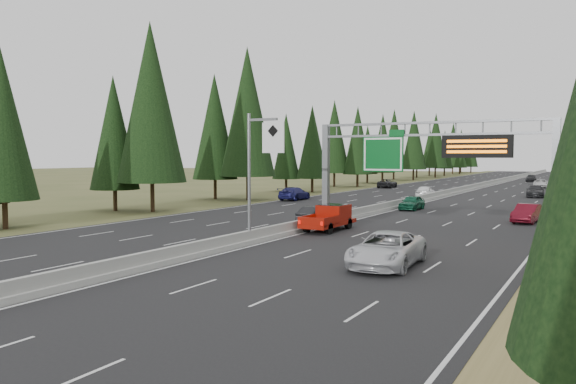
% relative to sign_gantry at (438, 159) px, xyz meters
% --- Properties ---
extents(road, '(32.00, 260.00, 0.08)m').
position_rel_sign_gantry_xyz_m(road, '(-8.92, 45.12, -5.23)').
color(road, black).
rests_on(road, ground).
extents(shoulder_left, '(3.60, 260.00, 0.06)m').
position_rel_sign_gantry_xyz_m(shoulder_left, '(-26.72, 45.12, -5.24)').
color(shoulder_left, '#434D23').
rests_on(shoulder_left, ground).
extents(median_barrier, '(0.70, 260.00, 0.85)m').
position_rel_sign_gantry_xyz_m(median_barrier, '(-8.92, 45.12, -4.85)').
color(median_barrier, '#989893').
rests_on(median_barrier, road).
extents(sign_gantry, '(16.75, 0.98, 7.80)m').
position_rel_sign_gantry_xyz_m(sign_gantry, '(0.00, 0.00, 0.00)').
color(sign_gantry, slate).
rests_on(sign_gantry, road).
extents(hov_sign_pole, '(2.80, 0.50, 8.00)m').
position_rel_sign_gantry_xyz_m(hov_sign_pole, '(-8.33, -9.92, -0.54)').
color(hov_sign_pole, slate).
rests_on(hov_sign_pole, road).
extents(tree_row_left, '(11.79, 236.55, 18.87)m').
position_rel_sign_gantry_xyz_m(tree_row_left, '(-30.71, 30.19, 3.70)').
color(tree_row_left, black).
rests_on(tree_row_left, ground).
extents(silver_minivan, '(3.15, 6.21, 1.68)m').
position_rel_sign_gantry_xyz_m(silver_minivan, '(0.82, -12.34, -4.35)').
color(silver_minivan, silver).
rests_on(silver_minivan, road).
extents(red_pickup, '(2.03, 5.67, 1.85)m').
position_rel_sign_gantry_xyz_m(red_pickup, '(-7.42, -1.35, -4.17)').
color(red_pickup, black).
rests_on(red_pickup, road).
extents(car_ahead_green, '(1.76, 4.31, 1.46)m').
position_rel_sign_gantry_xyz_m(car_ahead_green, '(-6.98, 16.70, -4.46)').
color(car_ahead_green, '#124F34').
rests_on(car_ahead_green, road).
extents(car_ahead_dkred, '(2.06, 4.73, 1.51)m').
position_rel_sign_gantry_xyz_m(car_ahead_dkred, '(4.51, 10.68, -4.43)').
color(car_ahead_dkred, '#590C18').
rests_on(car_ahead_dkred, road).
extents(car_ahead_dkgrey, '(2.69, 5.54, 1.55)m').
position_rel_sign_gantry_xyz_m(car_ahead_dkgrey, '(1.82, 42.07, -4.41)').
color(car_ahead_dkgrey, black).
rests_on(car_ahead_dkgrey, road).
extents(car_ahead_white, '(2.81, 5.33, 1.43)m').
position_rel_sign_gantry_xyz_m(car_ahead_white, '(0.11, 66.77, -4.47)').
color(car_ahead_white, silver).
rests_on(car_ahead_white, road).
extents(car_ahead_far, '(2.09, 4.83, 1.62)m').
position_rel_sign_gantry_xyz_m(car_ahead_far, '(-4.00, 89.66, -4.38)').
color(car_ahead_far, black).
rests_on(car_ahead_far, road).
extents(car_onc_near, '(1.55, 4.13, 1.35)m').
position_rel_sign_gantry_xyz_m(car_onc_near, '(-10.42, 1.80, -4.52)').
color(car_onc_near, black).
rests_on(car_onc_near, road).
extents(car_onc_blue, '(2.54, 5.68, 1.62)m').
position_rel_sign_gantry_xyz_m(car_onc_blue, '(-23.42, 21.79, -4.38)').
color(car_onc_blue, '#181854').
rests_on(car_onc_blue, road).
extents(car_onc_white, '(2.32, 4.88, 1.61)m').
position_rel_sign_gantry_xyz_m(car_onc_white, '(-10.42, 33.42, -4.38)').
color(car_onc_white, white).
rests_on(car_onc_white, road).
extents(car_onc_far, '(2.90, 5.52, 1.48)m').
position_rel_sign_gantry_xyz_m(car_onc_far, '(-22.75, 53.41, -4.45)').
color(car_onc_far, black).
rests_on(car_onc_far, road).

